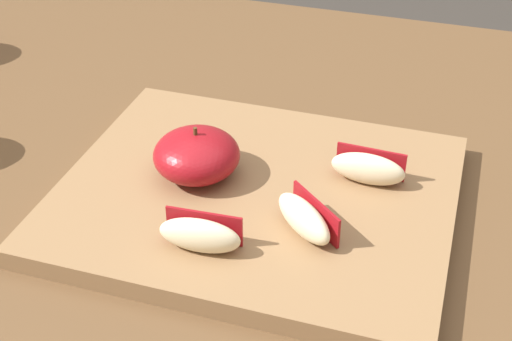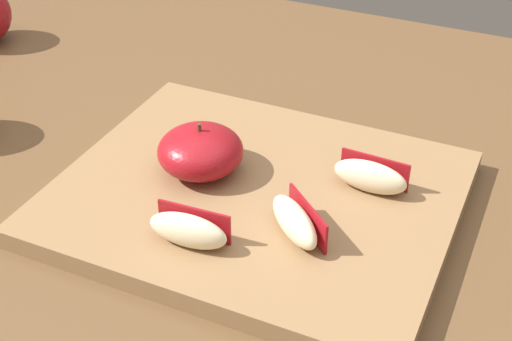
% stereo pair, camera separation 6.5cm
% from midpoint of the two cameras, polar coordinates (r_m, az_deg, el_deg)
% --- Properties ---
extents(dining_table, '(1.20, 0.92, 0.76)m').
position_cam_midpoint_polar(dining_table, '(0.75, 3.78, -8.71)').
color(dining_table, brown).
rests_on(dining_table, ground_plane).
extents(cutting_board, '(0.35, 0.29, 0.02)m').
position_cam_midpoint_polar(cutting_board, '(0.67, 2.79, -2.19)').
color(cutting_board, olive).
rests_on(cutting_board, dining_table).
extents(apple_half_skin_up, '(0.08, 0.08, 0.05)m').
position_cam_midpoint_polar(apple_half_skin_up, '(0.67, -1.62, 1.44)').
color(apple_half_skin_up, maroon).
rests_on(apple_half_skin_up, cutting_board).
extents(apple_wedge_back, '(0.07, 0.03, 0.03)m').
position_cam_midpoint_polar(apple_wedge_back, '(0.66, 11.74, -0.53)').
color(apple_wedge_back, beige).
rests_on(apple_wedge_back, cutting_board).
extents(apple_wedge_middle, '(0.07, 0.06, 0.03)m').
position_cam_midpoint_polar(apple_wedge_middle, '(0.60, 6.22, -4.09)').
color(apple_wedge_middle, beige).
rests_on(apple_wedge_middle, cutting_board).
extents(apple_wedge_right, '(0.07, 0.03, 0.03)m').
position_cam_midpoint_polar(apple_wedge_right, '(0.59, -2.17, -4.78)').
color(apple_wedge_right, beige).
rests_on(apple_wedge_right, cutting_board).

